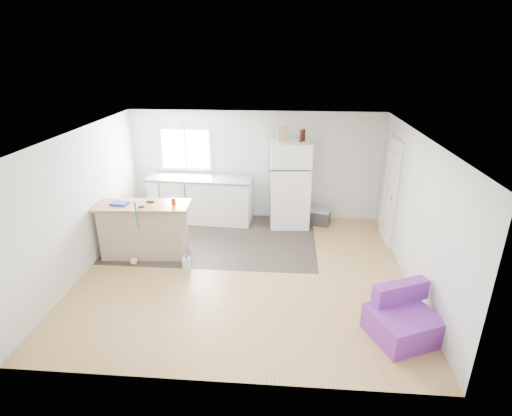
# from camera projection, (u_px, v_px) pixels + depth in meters

# --- Properties ---
(room) EXTENTS (5.51, 5.01, 2.41)m
(room) POSITION_uv_depth(u_px,v_px,m) (243.00, 208.00, 6.53)
(room) COLOR #A57B45
(room) RESTS_ON ground
(vinyl_zone) EXTENTS (4.05, 2.50, 0.00)m
(vinyl_zone) POSITION_uv_depth(u_px,v_px,m) (216.00, 238.00, 8.18)
(vinyl_zone) COLOR #2E2622
(vinyl_zone) RESTS_ON floor
(window) EXTENTS (1.18, 0.06, 0.98)m
(window) POSITION_uv_depth(u_px,v_px,m) (186.00, 149.00, 8.81)
(window) COLOR white
(window) RESTS_ON back_wall
(interior_door) EXTENTS (0.11, 0.92, 2.10)m
(interior_door) POSITION_uv_depth(u_px,v_px,m) (390.00, 191.00, 7.83)
(interior_door) COLOR white
(interior_door) RESTS_ON right_wall
(ceiling_fixture) EXTENTS (0.30, 0.30, 0.07)m
(ceiling_fixture) POSITION_uv_depth(u_px,v_px,m) (185.00, 122.00, 7.29)
(ceiling_fixture) COLOR white
(ceiling_fixture) RESTS_ON ceiling
(kitchen_cabinets) EXTENTS (2.31, 0.84, 1.31)m
(kitchen_cabinets) POSITION_uv_depth(u_px,v_px,m) (201.00, 199.00, 8.86)
(kitchen_cabinets) COLOR white
(kitchen_cabinets) RESTS_ON floor
(peninsula) EXTENTS (1.70, 0.75, 1.02)m
(peninsula) POSITION_uv_depth(u_px,v_px,m) (144.00, 230.00, 7.35)
(peninsula) COLOR tan
(peninsula) RESTS_ON floor
(refrigerator) EXTENTS (0.87, 0.83, 1.86)m
(refrigerator) POSITION_uv_depth(u_px,v_px,m) (290.00, 184.00, 8.51)
(refrigerator) COLOR white
(refrigerator) RESTS_ON floor
(cooler) EXTENTS (0.56, 0.46, 0.37)m
(cooler) POSITION_uv_depth(u_px,v_px,m) (319.00, 216.00, 8.78)
(cooler) COLOR #2E2F31
(cooler) RESTS_ON floor
(purple_seat) EXTENTS (1.04, 1.04, 0.66)m
(purple_seat) POSITION_uv_depth(u_px,v_px,m) (402.00, 320.00, 5.35)
(purple_seat) COLOR purple
(purple_seat) RESTS_ON floor
(cleaner_jug) EXTENTS (0.15, 0.12, 0.30)m
(cleaner_jug) POSITION_uv_depth(u_px,v_px,m) (187.00, 264.00, 6.95)
(cleaner_jug) COLOR silver
(cleaner_jug) RESTS_ON floor
(mop) EXTENTS (0.24, 0.34, 1.23)m
(mop) POSITION_uv_depth(u_px,v_px,m) (135.00, 252.00, 7.15)
(mop) COLOR green
(mop) RESTS_ON floor
(red_cup) EXTENTS (0.10, 0.10, 0.12)m
(red_cup) POSITION_uv_depth(u_px,v_px,m) (174.00, 201.00, 7.14)
(red_cup) COLOR red
(red_cup) RESTS_ON peninsula
(blue_tray) EXTENTS (0.33, 0.26, 0.04)m
(blue_tray) POSITION_uv_depth(u_px,v_px,m) (120.00, 203.00, 7.16)
(blue_tray) COLOR #1429BB
(blue_tray) RESTS_ON peninsula
(tool_a) EXTENTS (0.14, 0.06, 0.03)m
(tool_a) POSITION_uv_depth(u_px,v_px,m) (150.00, 202.00, 7.24)
(tool_a) COLOR black
(tool_a) RESTS_ON peninsula
(tool_b) EXTENTS (0.11, 0.07, 0.03)m
(tool_b) POSITION_uv_depth(u_px,v_px,m) (141.00, 207.00, 7.02)
(tool_b) COLOR black
(tool_b) RESTS_ON peninsula
(cardboard_box) EXTENTS (0.21, 0.13, 0.30)m
(cardboard_box) POSITION_uv_depth(u_px,v_px,m) (282.00, 134.00, 8.08)
(cardboard_box) COLOR tan
(cardboard_box) RESTS_ON refrigerator
(bottle_left) EXTENTS (0.09, 0.09, 0.25)m
(bottle_left) POSITION_uv_depth(u_px,v_px,m) (301.00, 136.00, 8.03)
(bottle_left) COLOR #331309
(bottle_left) RESTS_ON refrigerator
(bottle_right) EXTENTS (0.09, 0.09, 0.25)m
(bottle_right) POSITION_uv_depth(u_px,v_px,m) (304.00, 135.00, 8.09)
(bottle_right) COLOR #331309
(bottle_right) RESTS_ON refrigerator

